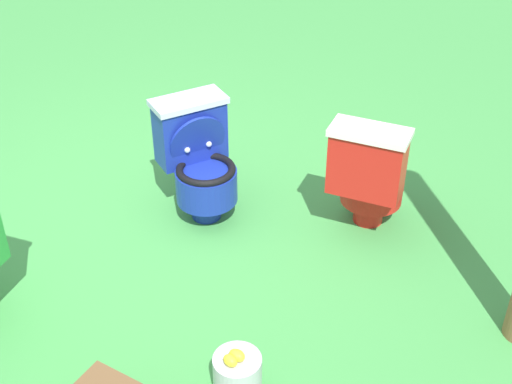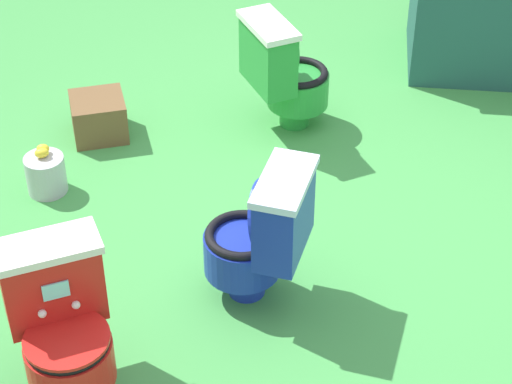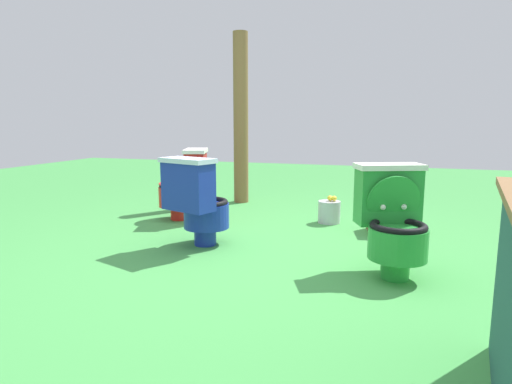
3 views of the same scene
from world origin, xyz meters
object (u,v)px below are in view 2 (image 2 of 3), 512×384
(toilet_green, at_px, (284,73))
(toilet_blue, at_px, (261,235))
(small_crate, at_px, (99,117))
(lemon_bucket, at_px, (46,173))
(toilet_red, at_px, (62,325))

(toilet_green, distance_m, toilet_blue, 1.50)
(small_crate, bearing_deg, lemon_bucket, -113.46)
(lemon_bucket, bearing_deg, small_crate, 66.54)
(toilet_red, bearing_deg, small_crate, -107.48)
(toilet_green, bearing_deg, small_crate, -109.49)
(toilet_green, height_order, lemon_bucket, toilet_green)
(toilet_green, xyz_separation_m, small_crate, (-1.11, -0.05, -0.25))
(toilet_green, height_order, toilet_red, same)
(toilet_blue, distance_m, toilet_red, 1.01)
(small_crate, xyz_separation_m, lemon_bucket, (-0.24, -0.55, -0.01))
(toilet_red, bearing_deg, toilet_blue, -166.57)
(toilet_green, relative_size, small_crate, 2.31)
(toilet_green, distance_m, toilet_red, 2.29)
(toilet_green, relative_size, lemon_bucket, 2.63)
(small_crate, height_order, lemon_bucket, lemon_bucket)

